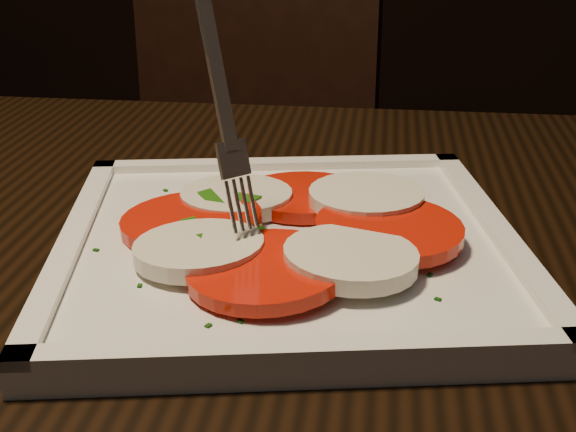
{
  "coord_description": "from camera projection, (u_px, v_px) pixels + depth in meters",
  "views": [
    {
      "loc": [
        -0.01,
        -0.24,
        0.97
      ],
      "look_at": [
        -0.05,
        0.21,
        0.78
      ],
      "focal_mm": 50.0,
      "sensor_mm": 36.0,
      "label": 1
    }
  ],
  "objects": [
    {
      "name": "table",
      "position": [
        179.0,
        408.0,
        0.53
      ],
      "size": [
        1.23,
        0.84,
        0.75
      ],
      "rotation": [
        0.0,
        0.0,
        -0.04
      ],
      "color": "black",
      "rests_on": "ground"
    },
    {
      "name": "chair",
      "position": [
        238.0,
        166.0,
        1.33
      ],
      "size": [
        0.49,
        0.49,
        0.93
      ],
      "rotation": [
        0.0,
        0.0,
        -0.18
      ],
      "color": "black",
      "rests_on": "ground"
    },
    {
      "name": "plate",
      "position": [
        288.0,
        249.0,
        0.51
      ],
      "size": [
        0.32,
        0.32,
        0.01
      ],
      "primitive_type": "cube",
      "rotation": [
        0.0,
        0.0,
        0.15
      ],
      "color": "white",
      "rests_on": "table"
    },
    {
      "name": "caprese_salad",
      "position": [
        288.0,
        225.0,
        0.5
      ],
      "size": [
        0.22,
        0.22,
        0.02
      ],
      "color": "red",
      "rests_on": "plate"
    },
    {
      "name": "fork",
      "position": [
        212.0,
        80.0,
        0.46
      ],
      "size": [
        0.05,
        0.06,
        0.17
      ],
      "primitive_type": null,
      "rotation": [
        0.0,
        0.0,
        0.72
      ],
      "color": "white",
      "rests_on": "caprese_salad"
    }
  ]
}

